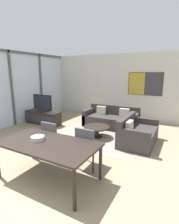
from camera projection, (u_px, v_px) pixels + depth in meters
The scene contains 12 objects.
wall_back at pixel (124, 87), 7.55m from camera, with size 7.72×0.09×2.80m.
window_wall_left at pixel (11, 85), 6.50m from camera, with size 0.07×6.10×2.80m.
area_rug at pixel (97, 137), 5.57m from camera, with size 2.93×2.18×0.01m.
tv_console at pixel (43, 118), 6.92m from camera, with size 1.49×0.46×0.52m.
television at pixel (42, 103), 6.79m from camera, with size 0.90×0.20×0.65m.
sofa_main at pixel (111, 120), 6.57m from camera, with size 1.97×0.89×0.77m.
sofa_side at pixel (136, 134), 5.04m from camera, with size 0.89×1.46×0.77m.
coffee_table at pixel (97, 129), 5.51m from camera, with size 0.81×0.81×0.35m.
dining_table at pixel (48, 146), 3.24m from camera, with size 1.88×1.01×0.74m.
dining_chair_left at pixel (53, 138), 4.08m from camera, with size 0.46×0.46×0.91m.
dining_chair_centre at pixel (87, 145), 3.65m from camera, with size 0.46×0.46×0.91m.
fruit_bowl at pixel (38, 138), 3.34m from camera, with size 0.26×0.26×0.08m.
Camera 1 is at (2.36, -1.30, 2.01)m, focal length 28.00 mm.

